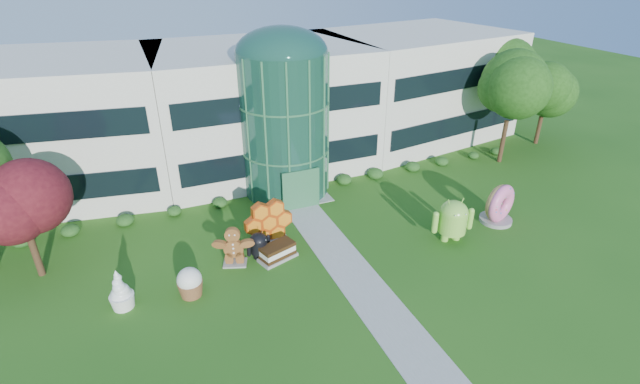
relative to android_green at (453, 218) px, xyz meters
name	(u,v)px	position (x,y,z in m)	size (l,w,h in m)	color
ground	(362,285)	(-6.92, -1.81, -1.53)	(140.00, 140.00, 0.00)	#215114
building	(260,106)	(-6.92, 16.19, 3.12)	(46.00, 15.00, 9.30)	beige
atrium	(284,126)	(-6.92, 10.19, 3.37)	(6.00, 6.00, 9.80)	#194738
walkway	(345,264)	(-6.92, 0.19, -1.51)	(2.40, 20.00, 0.04)	#9E9E93
tree_red	(26,227)	(-22.42, 5.69, 1.47)	(4.00, 4.00, 6.00)	#3F0C14
trees_backdrop	(280,131)	(-6.92, 11.19, 2.67)	(52.00, 8.00, 8.40)	#1A3F0F
android_green	(453,218)	(0.00, 0.00, 0.00)	(2.70, 1.80, 3.06)	#83CE42
android_black	(259,243)	(-11.15, 2.72, -0.62)	(1.61, 1.08, 1.83)	black
donut	(499,203)	(4.03, 0.64, -0.21)	(2.55, 1.22, 2.65)	#F05BA8
gingerbread	(233,246)	(-12.58, 2.61, -0.35)	(2.56, 0.99, 2.36)	brown
ice_cream_sandwich	(277,252)	(-10.24, 2.15, -1.05)	(2.15, 1.07, 0.96)	black
honeycomb	(268,223)	(-10.13, 4.11, -0.31)	(3.10, 1.11, 2.44)	orange
froyo	(120,289)	(-18.45, 1.23, -0.45)	(1.26, 1.26, 2.16)	white
cupcake	(190,282)	(-15.25, 0.85, -0.73)	(1.34, 1.34, 1.60)	white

